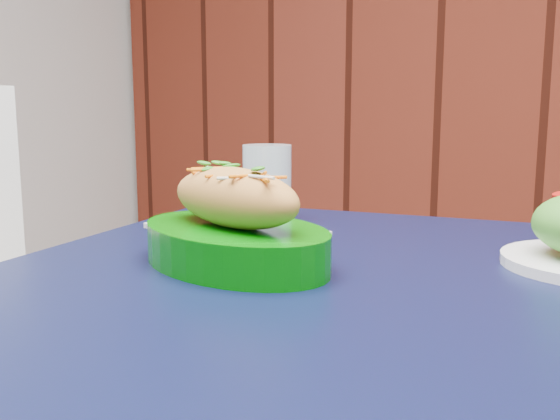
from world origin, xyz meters
The scene contains 3 objects.
cafe_table centered at (-0.26, 1.14, 0.66)m, with size 0.94×0.94×0.75m.
banh_mi_basket centered at (-0.39, 1.10, 0.80)m, with size 0.30×0.23×0.12m.
water_glass centered at (-0.50, 1.34, 0.81)m, with size 0.08×0.08×0.12m, color silver.
Camera 1 is at (0.04, 0.54, 0.93)m, focal length 40.00 mm.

